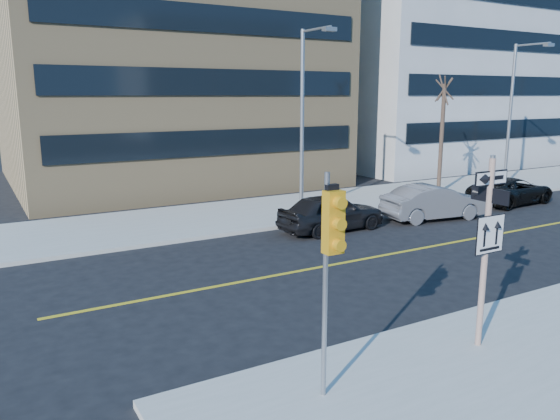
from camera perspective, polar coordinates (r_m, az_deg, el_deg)
ground at (r=14.38m, az=12.22°, el=-10.33°), size 120.00×120.00×0.00m
far_sidewalk at (r=35.14m, az=21.06°, el=2.46°), size 66.00×6.00×0.15m
road_centerline at (r=25.74m, az=26.31°, el=-1.37°), size 40.00×0.14×0.01m
sign_pole at (r=11.99m, az=20.78°, el=-3.09°), size 0.92×0.92×4.06m
traffic_signal at (r=9.05m, az=5.41°, el=-3.21°), size 0.32×0.45×4.00m
parked_car_a at (r=22.00m, az=5.37°, el=-0.23°), size 2.03×4.57×1.53m
parked_car_b at (r=24.86m, az=15.79°, el=0.79°), size 2.30×4.86×1.54m
parked_car_c at (r=29.76m, az=23.01°, el=1.88°), size 2.50×4.94×1.34m
streetlight_a at (r=24.35m, az=2.64°, el=10.46°), size 0.55×2.25×8.00m
streetlight_b at (r=33.98m, az=23.30°, el=9.94°), size 0.55×2.25×8.00m
street_tree_west at (r=30.52m, az=16.79°, el=11.72°), size 1.80×1.80×6.35m
building_brick at (r=36.67m, az=-12.76°, el=17.33°), size 18.00×18.00×18.00m
building_grey_mid at (r=47.32m, az=14.96°, el=14.13°), size 20.00×16.00×15.00m
building_grey_far at (r=65.44m, az=26.60°, el=13.02°), size 18.00×18.00×16.00m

